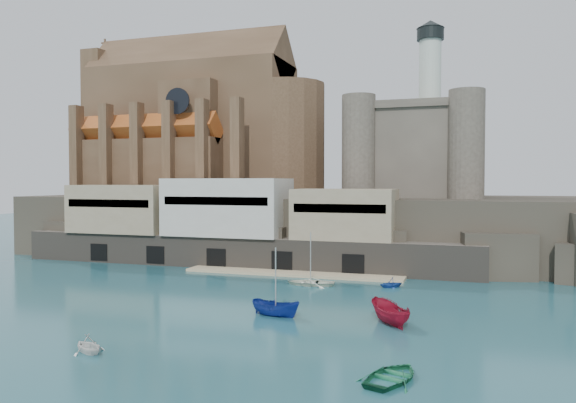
{
  "coord_description": "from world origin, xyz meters",
  "views": [
    {
      "loc": [
        25.04,
        -53.51,
        12.49
      ],
      "look_at": [
        -3.24,
        32.0,
        9.35
      ],
      "focal_mm": 35.0,
      "sensor_mm": 36.0,
      "label": 1
    }
  ],
  "objects_px": {
    "church": "(199,131)",
    "boat_2": "(276,316)",
    "castle_keep": "(417,147)",
    "boat_1": "(88,352)"
  },
  "relations": [
    {
      "from": "church",
      "to": "castle_keep",
      "type": "bearing_deg",
      "value": -1.11
    },
    {
      "from": "church",
      "to": "boat_2",
      "type": "bearing_deg",
      "value": -55.63
    },
    {
      "from": "boat_1",
      "to": "church",
      "type": "bearing_deg",
      "value": 46.4
    },
    {
      "from": "church",
      "to": "castle_keep",
      "type": "height_order",
      "value": "church"
    },
    {
      "from": "castle_keep",
      "to": "boat_2",
      "type": "relative_size",
      "value": 5.86
    },
    {
      "from": "church",
      "to": "castle_keep",
      "type": "distance_m",
      "value": 40.39
    },
    {
      "from": "church",
      "to": "boat_2",
      "type": "relative_size",
      "value": 9.4
    },
    {
      "from": "castle_keep",
      "to": "boat_2",
      "type": "distance_m",
      "value": 49.95
    },
    {
      "from": "church",
      "to": "boat_1",
      "type": "relative_size",
      "value": 14.76
    },
    {
      "from": "boat_1",
      "to": "boat_2",
      "type": "distance_m",
      "value": 17.52
    }
  ]
}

